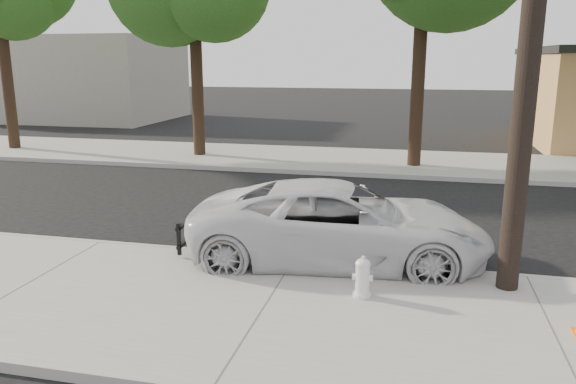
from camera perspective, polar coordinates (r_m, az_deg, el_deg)
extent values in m
plane|color=black|center=(12.43, 2.84, -4.02)|extent=(120.00, 120.00, 0.00)
cube|color=gray|center=(8.48, -2.48, -12.06)|extent=(90.00, 4.40, 0.15)
cube|color=gray|center=(20.60, 7.08, 3.14)|extent=(90.00, 5.00, 0.15)
cube|color=#9E9B93|center=(10.45, 0.76, -7.00)|extent=(90.00, 0.12, 0.16)
cube|color=gray|center=(38.63, -22.20, 10.67)|extent=(14.00, 8.00, 5.00)
cylinder|color=black|center=(25.44, -26.51, 9.08)|extent=(0.44, 0.44, 4.50)
cylinder|color=black|center=(21.50, -9.16, 9.42)|extent=(0.44, 0.44, 4.25)
cylinder|color=black|center=(19.51, 13.00, 9.59)|extent=(0.44, 0.44, 4.75)
imported|color=silver|center=(10.39, 5.27, -3.23)|extent=(5.67, 3.06, 1.51)
cylinder|color=silver|center=(8.87, 7.53, -10.26)|extent=(0.29, 0.29, 0.06)
cylinder|color=silver|center=(8.78, 7.57, -8.92)|extent=(0.22, 0.22, 0.51)
ellipsoid|color=silver|center=(8.69, 7.63, -7.26)|extent=(0.24, 0.24, 0.17)
cylinder|color=silver|center=(8.77, 7.58, -8.61)|extent=(0.31, 0.10, 0.10)
cylinder|color=silver|center=(8.77, 7.58, -8.61)|extent=(0.13, 0.17, 0.13)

